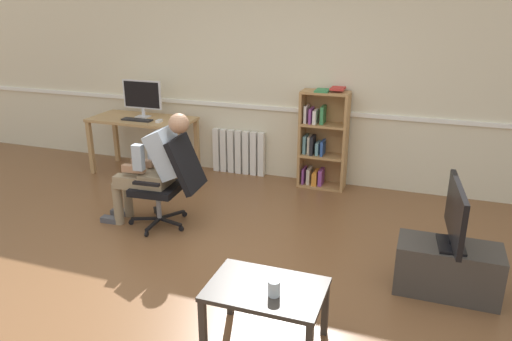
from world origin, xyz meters
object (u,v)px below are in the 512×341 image
object	(u,v)px
bookshelf	(321,141)
coffee_table	(266,295)
imac_monitor	(142,96)
office_chair	(170,179)
person_seated	(154,166)
tv_screen	(456,215)
radiator	(239,152)
drinking_glass	(274,288)
computer_mouse	(159,121)
computer_desk	(143,125)
tv_stand	(447,269)
keyboard	(137,120)

from	to	relation	value
bookshelf	coffee_table	bearing A→B (deg)	-84.22
imac_monitor	office_chair	xyz separation A→B (m)	(1.19, -1.45, -0.51)
imac_monitor	person_seated	size ratio (longest dim) A/B	0.46
tv_screen	imac_monitor	bearing A→B (deg)	59.79
radiator	drinking_glass	distance (m)	3.61
office_chair	drinking_glass	world-z (taller)	office_chair
tv_screen	drinking_glass	bearing A→B (deg)	131.24
imac_monitor	radiator	distance (m)	1.48
computer_mouse	person_seated	xyz separation A→B (m)	(0.66, -1.27, -0.12)
computer_desk	coffee_table	distance (m)	3.88
computer_mouse	tv_stand	bearing A→B (deg)	-24.34
computer_desk	computer_mouse	xyz separation A→B (m)	(0.33, -0.12, 0.12)
person_seated	drinking_glass	size ratio (longest dim) A/B	11.47
person_seated	drinking_glass	world-z (taller)	person_seated
office_chair	coffee_table	bearing A→B (deg)	42.46
computer_mouse	person_seated	bearing A→B (deg)	-62.41
tv_stand	drinking_glass	distance (m)	1.63
tv_screen	drinking_glass	xyz separation A→B (m)	(-1.10, -1.16, -0.18)
tv_stand	tv_screen	distance (m)	0.48
imac_monitor	coffee_table	xyz separation A→B (m)	(2.69, -2.88, -0.65)
computer_desk	person_seated	xyz separation A→B (m)	(0.99, -1.39, -0.01)
computer_mouse	coffee_table	bearing A→B (deg)	-48.89
imac_monitor	radiator	xyz separation A→B (m)	(1.24, 0.31, -0.74)
imac_monitor	bookshelf	distance (m)	2.43
imac_monitor	person_seated	xyz separation A→B (m)	(1.01, -1.46, -0.39)
imac_monitor	coffee_table	world-z (taller)	imac_monitor
bookshelf	coffee_table	distance (m)	3.12
drinking_glass	tv_stand	bearing A→B (deg)	46.68
person_seated	tv_screen	xyz separation A→B (m)	(2.86, -0.33, 0.03)
office_chair	tv_screen	bearing A→B (deg)	78.84
bookshelf	drinking_glass	size ratio (longest dim) A/B	11.91
computer_desk	person_seated	size ratio (longest dim) A/B	1.13
keyboard	computer_mouse	world-z (taller)	computer_mouse
computer_mouse	office_chair	distance (m)	1.53
drinking_glass	person_seated	bearing A→B (deg)	139.73
keyboard	coffee_table	size ratio (longest dim) A/B	0.53
radiator	person_seated	world-z (taller)	person_seated
bookshelf	radiator	distance (m)	1.18
imac_monitor	computer_mouse	world-z (taller)	imac_monitor
bookshelf	drinking_glass	distance (m)	3.19
drinking_glass	keyboard	bearing A→B (deg)	135.02
tv_screen	coffee_table	distance (m)	1.63
tv_screen	coffee_table	xyz separation A→B (m)	(-1.18, -1.09, -0.29)
office_chair	bookshelf	bearing A→B (deg)	140.44
office_chair	computer_mouse	bearing A→B (deg)	-150.19
computer_mouse	keyboard	bearing A→B (deg)	-176.38
tv_screen	radiator	bearing A→B (deg)	45.98
keyboard	computer_mouse	xyz separation A→B (m)	(0.32, 0.02, 0.01)
bookshelf	computer_mouse	bearing A→B (deg)	-168.54
computer_desk	keyboard	distance (m)	0.18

